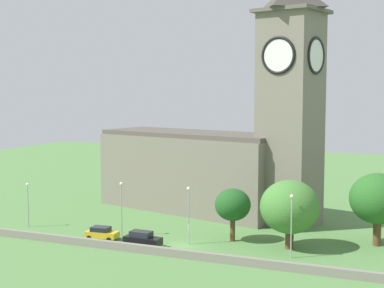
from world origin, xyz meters
name	(u,v)px	position (x,y,z in m)	size (l,w,h in m)	color
ground_plane	(223,221)	(0.00, 15.00, 0.00)	(200.00, 200.00, 0.00)	#517F42
church	(221,151)	(-2.02, 19.54, 9.69)	(37.73, 18.29, 34.09)	slate
quay_barrier	(165,252)	(0.00, -4.49, 0.48)	(56.24, 0.70, 0.96)	gray
car_yellow	(102,233)	(-10.65, -1.03, 0.83)	(4.25, 2.39, 1.64)	gold
car_black	(142,239)	(-4.28, -2.02, 0.96)	(4.71, 2.19, 1.91)	black
streetlamp_west_end	(28,197)	(-23.58, 0.69, 4.23)	(0.44, 0.44, 6.24)	#9EA0A5
streetlamp_west_mid	(121,200)	(-9.10, 1.37, 4.75)	(0.44, 0.44, 7.14)	#9EA0A5
streetlamp_central	(189,206)	(0.49, 1.15, 4.79)	(0.44, 0.44, 7.20)	#9EA0A5
streetlamp_east_mid	(291,216)	(13.50, 0.29, 4.86)	(0.44, 0.44, 7.33)	#9EA0A5
tree_churchyard	(233,205)	(5.00, 4.72, 4.62)	(4.53, 4.53, 6.70)	brown
tree_by_tower	(290,207)	(12.43, 4.06, 5.08)	(7.16, 7.16, 8.33)	brown
tree_riverside_west	(378,199)	(22.00, 9.57, 5.81)	(6.91, 6.91, 8.96)	brown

